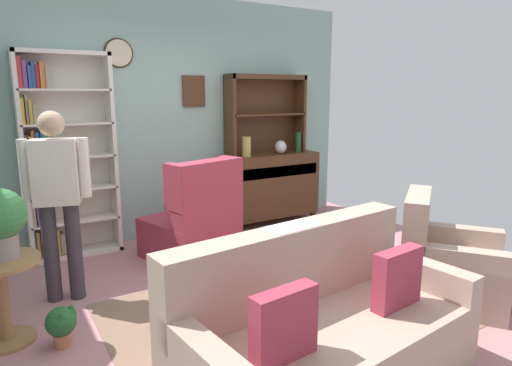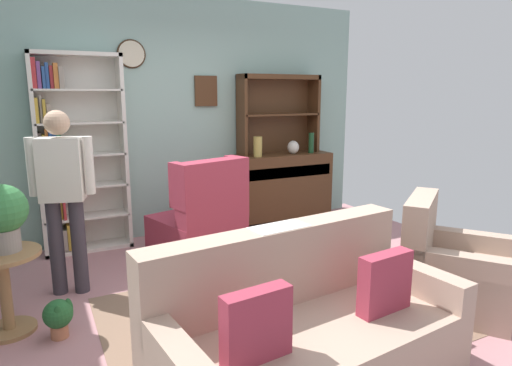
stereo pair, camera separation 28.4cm
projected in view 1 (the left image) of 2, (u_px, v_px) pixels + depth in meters
The scene contains 17 objects.
ground_plane at pixel (258, 301), 3.69m from camera, with size 5.40×4.60×0.02m, color #B27A7F.
wall_back at pixel (164, 118), 5.19m from camera, with size 5.00×0.09×2.80m.
area_rug at pixel (299, 308), 3.54m from camera, with size 2.90×1.88×0.01m, color #846651.
bookshelf at pixel (60, 158), 4.51m from camera, with size 0.90×0.30×2.10m.
sideboard at pixel (269, 185), 5.81m from camera, with size 1.30×0.45×0.92m.
sideboard_hutch at pixel (265, 103), 5.69m from camera, with size 1.10×0.26×1.00m.
vase_tall at pixel (246, 147), 5.43m from camera, with size 0.11×0.11×0.25m, color tan.
vase_round at pixel (281, 147), 5.72m from camera, with size 0.15×0.15×0.17m, color beige.
bottle_wine at pixel (298, 142), 5.82m from camera, with size 0.07×0.07×0.27m, color #194223.
couch_floral at pixel (322, 334), 2.58m from camera, with size 1.88×1.04×0.90m.
armchair_floral at pixel (446, 266), 3.66m from camera, with size 1.07×1.07×0.88m.
wingback_chair at pixel (195, 223), 4.54m from camera, with size 0.97×0.98×1.05m.
plant_stand at pixel (2, 292), 2.99m from camera, with size 0.52×0.52×0.60m.
potted_plant_small at pixel (62, 323), 2.99m from camera, with size 0.20×0.20×0.28m.
person_reading at pixel (57, 193), 3.53m from camera, with size 0.52×0.29×1.56m.
coffee_table at pixel (252, 280), 3.22m from camera, with size 0.80×0.50×0.42m.
book_stack at pixel (243, 272), 3.13m from camera, with size 0.17×0.13×0.05m.
Camera 1 is at (-1.78, -2.91, 1.70)m, focal length 31.00 mm.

